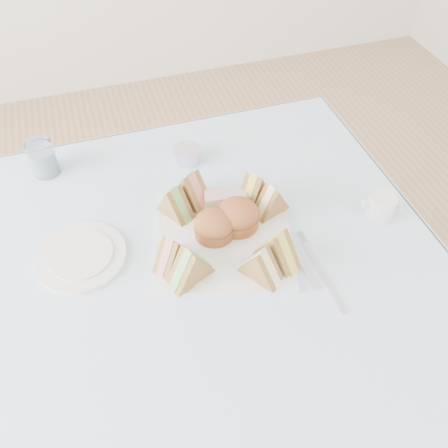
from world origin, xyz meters
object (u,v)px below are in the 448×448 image
object	(u,v)px
water_glass	(43,158)
creamer_jug	(381,206)
table	(205,363)
serving_plate	(224,238)

from	to	relation	value
water_glass	creamer_jug	distance (m)	0.78
water_glass	creamer_jug	bearing A→B (deg)	-28.19
table	serving_plate	bearing A→B (deg)	46.06
table	creamer_jug	distance (m)	0.59
serving_plate	creamer_jug	world-z (taller)	creamer_jug
creamer_jug	table	bearing A→B (deg)	-161.76
creamer_jug	serving_plate	bearing A→B (deg)	-173.43
table	creamer_jug	xyz separation A→B (m)	(0.43, 0.04, 0.40)
table	water_glass	size ratio (longest dim) A/B	10.16
water_glass	creamer_jug	world-z (taller)	water_glass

